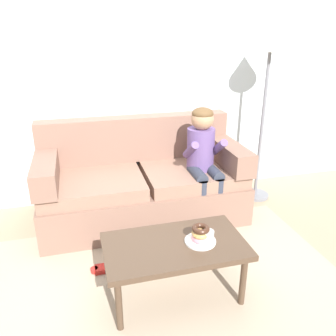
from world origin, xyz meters
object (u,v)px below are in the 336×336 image
at_px(couch, 142,184).
at_px(floor_lamp, 269,57).
at_px(toy_controller, 106,269).
at_px(coffee_table, 175,250).
at_px(donut, 200,238).
at_px(person_child, 203,154).
at_px(mug, 208,237).

xyz_separation_m(couch, floor_lamp, (1.31, 0.08, 1.16)).
height_order(toy_controller, floor_lamp, floor_lamp).
xyz_separation_m(couch, coffee_table, (-0.00, -1.18, 0.04)).
bearing_deg(donut, coffee_table, 171.53).
height_order(couch, donut, couch).
relative_size(donut, toy_controller, 0.53).
xyz_separation_m(couch, toy_controller, (-0.45, -0.80, -0.32)).
xyz_separation_m(coffee_table, donut, (0.17, -0.03, 0.08)).
bearing_deg(toy_controller, coffee_table, -29.28).
relative_size(coffee_table, donut, 7.90).
bearing_deg(donut, toy_controller, 146.91).
distance_m(coffee_table, floor_lamp, 2.14).
height_order(donut, floor_lamp, floor_lamp).
xyz_separation_m(couch, donut, (0.17, -1.21, 0.12)).
distance_m(person_child, donut, 1.09).
bearing_deg(toy_controller, floor_lamp, 37.42).
bearing_deg(mug, coffee_table, 168.25).
xyz_separation_m(person_child, toy_controller, (-1.01, -0.60, -0.65)).
height_order(person_child, mug, person_child).
bearing_deg(person_child, floor_lamp, 20.87).
bearing_deg(coffee_table, mug, -11.75).
height_order(coffee_table, person_child, person_child).
bearing_deg(person_child, coffee_table, -119.74).
bearing_deg(person_child, donut, -111.18).
relative_size(mug, floor_lamp, 0.05).
distance_m(donut, mug, 0.05).
bearing_deg(coffee_table, couch, 89.81).
relative_size(person_child, mug, 12.24).
relative_size(coffee_table, mug, 10.53).
bearing_deg(mug, donut, 156.85).
height_order(couch, mug, couch).
xyz_separation_m(toy_controller, floor_lamp, (1.76, 0.88, 1.48)).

